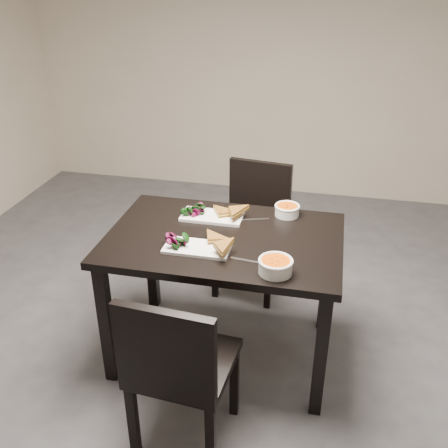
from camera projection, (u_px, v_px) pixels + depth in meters
name	position (u px, v px, depth m)	size (l,w,h in m)	color
ground	(253.00, 370.00, 2.81)	(5.00, 5.00, 0.00)	#47474C
room_shell	(265.00, 11.00, 1.97)	(5.02, 5.02, 2.81)	beige
table	(224.00, 253.00, 2.66)	(1.20, 0.80, 0.75)	black
chair_near	(177.00, 365.00, 2.15)	(0.45, 0.45, 0.85)	black
chair_far	(254.00, 219.00, 3.37)	(0.47, 0.47, 0.85)	black
plate_near	(197.00, 248.00, 2.49)	(0.32, 0.16, 0.02)	white
sandwich_near	(211.00, 242.00, 2.47)	(0.16, 0.12, 0.05)	#9F6721
salad_near	(177.00, 240.00, 2.49)	(0.10, 0.09, 0.04)	black
soup_bowl_near	(276.00, 265.00, 2.29)	(0.16, 0.16, 0.07)	white
cutlery_near	(249.00, 261.00, 2.39)	(0.18, 0.02, 0.00)	silver
plate_far	(212.00, 216.00, 2.79)	(0.33, 0.17, 0.02)	white
sandwich_far	(223.00, 213.00, 2.75)	(0.17, 0.13, 0.05)	#9F6721
salad_far	(194.00, 210.00, 2.80)	(0.10, 0.09, 0.05)	black
soup_bowl_far	(287.00, 210.00, 2.81)	(0.14, 0.14, 0.06)	white
cutlery_far	(253.00, 220.00, 2.77)	(0.18, 0.02, 0.00)	silver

